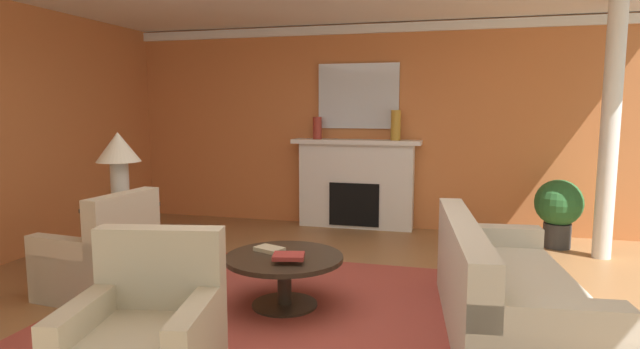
{
  "coord_description": "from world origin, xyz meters",
  "views": [
    {
      "loc": [
        1.33,
        -4.08,
        1.7
      ],
      "look_at": [
        -0.05,
        1.13,
        1.0
      ],
      "focal_mm": 29.29,
      "sensor_mm": 36.0,
      "label": 1
    }
  ],
  "objects_px": {
    "fireplace": "(356,186)",
    "side_table": "(122,234)",
    "vase_mantel_right": "(396,125)",
    "potted_plant": "(558,208)",
    "mantel_mirror": "(358,96)",
    "table_lamp": "(118,154)",
    "vase_mantel_left": "(317,128)",
    "sofa": "(503,296)",
    "coffee_table": "(284,269)",
    "armchair_near_window": "(101,262)",
    "armchair_facing_fireplace": "(146,345)"
  },
  "relations": [
    {
      "from": "sofa",
      "to": "side_table",
      "type": "height_order",
      "value": "sofa"
    },
    {
      "from": "vase_mantel_left",
      "to": "side_table",
      "type": "bearing_deg",
      "value": -118.38
    },
    {
      "from": "mantel_mirror",
      "to": "armchair_near_window",
      "type": "relative_size",
      "value": 1.2
    },
    {
      "from": "sofa",
      "to": "coffee_table",
      "type": "relative_size",
      "value": 2.19
    },
    {
      "from": "vase_mantel_left",
      "to": "vase_mantel_right",
      "type": "height_order",
      "value": "vase_mantel_right"
    },
    {
      "from": "mantel_mirror",
      "to": "armchair_near_window",
      "type": "height_order",
      "value": "mantel_mirror"
    },
    {
      "from": "vase_mantel_right",
      "to": "mantel_mirror",
      "type": "bearing_deg",
      "value": 162.82
    },
    {
      "from": "vase_mantel_left",
      "to": "potted_plant",
      "type": "relative_size",
      "value": 0.37
    },
    {
      "from": "armchair_near_window",
      "to": "coffee_table",
      "type": "height_order",
      "value": "armchair_near_window"
    },
    {
      "from": "armchair_facing_fireplace",
      "to": "vase_mantel_right",
      "type": "height_order",
      "value": "vase_mantel_right"
    },
    {
      "from": "coffee_table",
      "to": "armchair_near_window",
      "type": "bearing_deg",
      "value": -175.25
    },
    {
      "from": "armchair_near_window",
      "to": "vase_mantel_left",
      "type": "bearing_deg",
      "value": 69.77
    },
    {
      "from": "side_table",
      "to": "potted_plant",
      "type": "relative_size",
      "value": 0.84
    },
    {
      "from": "sofa",
      "to": "armchair_near_window",
      "type": "height_order",
      "value": "armchair_near_window"
    },
    {
      "from": "sofa",
      "to": "armchair_facing_fireplace",
      "type": "bearing_deg",
      "value": -146.2
    },
    {
      "from": "armchair_near_window",
      "to": "vase_mantel_right",
      "type": "height_order",
      "value": "vase_mantel_right"
    },
    {
      "from": "mantel_mirror",
      "to": "vase_mantel_right",
      "type": "bearing_deg",
      "value": -17.18
    },
    {
      "from": "armchair_near_window",
      "to": "potted_plant",
      "type": "distance_m",
      "value": 5.13
    },
    {
      "from": "mantel_mirror",
      "to": "sofa",
      "type": "bearing_deg",
      "value": -62.29
    },
    {
      "from": "armchair_facing_fireplace",
      "to": "coffee_table",
      "type": "height_order",
      "value": "armchair_facing_fireplace"
    },
    {
      "from": "mantel_mirror",
      "to": "coffee_table",
      "type": "height_order",
      "value": "mantel_mirror"
    },
    {
      "from": "potted_plant",
      "to": "vase_mantel_right",
      "type": "bearing_deg",
      "value": 169.59
    },
    {
      "from": "table_lamp",
      "to": "vase_mantel_right",
      "type": "height_order",
      "value": "vase_mantel_right"
    },
    {
      "from": "fireplace",
      "to": "side_table",
      "type": "height_order",
      "value": "fireplace"
    },
    {
      "from": "side_table",
      "to": "mantel_mirror",
      "type": "bearing_deg",
      "value": 54.7
    },
    {
      "from": "fireplace",
      "to": "potted_plant",
      "type": "bearing_deg",
      "value": -9.3
    },
    {
      "from": "armchair_facing_fireplace",
      "to": "side_table",
      "type": "relative_size",
      "value": 1.36
    },
    {
      "from": "armchair_facing_fireplace",
      "to": "coffee_table",
      "type": "xyz_separation_m",
      "value": [
        0.35,
        1.51,
        0.03
      ]
    },
    {
      "from": "mantel_mirror",
      "to": "side_table",
      "type": "height_order",
      "value": "mantel_mirror"
    },
    {
      "from": "armchair_facing_fireplace",
      "to": "potted_plant",
      "type": "bearing_deg",
      "value": 54.91
    },
    {
      "from": "mantel_mirror",
      "to": "table_lamp",
      "type": "xyz_separation_m",
      "value": [
        -1.93,
        -2.73,
        -0.63
      ]
    },
    {
      "from": "sofa",
      "to": "potted_plant",
      "type": "relative_size",
      "value": 2.63
    },
    {
      "from": "vase_mantel_left",
      "to": "potted_plant",
      "type": "distance_m",
      "value": 3.27
    },
    {
      "from": "armchair_near_window",
      "to": "fireplace",
      "type": "bearing_deg",
      "value": 61.94
    },
    {
      "from": "fireplace",
      "to": "armchair_facing_fireplace",
      "type": "bearing_deg",
      "value": -94.48
    },
    {
      "from": "vase_mantel_right",
      "to": "potted_plant",
      "type": "relative_size",
      "value": 0.49
    },
    {
      "from": "coffee_table",
      "to": "table_lamp",
      "type": "relative_size",
      "value": 1.33
    },
    {
      "from": "armchair_near_window",
      "to": "side_table",
      "type": "height_order",
      "value": "armchair_near_window"
    },
    {
      "from": "sofa",
      "to": "fireplace",
      "type": "bearing_deg",
      "value": 118.59
    },
    {
      "from": "fireplace",
      "to": "vase_mantel_right",
      "type": "relative_size",
      "value": 4.4
    },
    {
      "from": "fireplace",
      "to": "sofa",
      "type": "distance_m",
      "value": 3.65
    },
    {
      "from": "vase_mantel_right",
      "to": "potted_plant",
      "type": "bearing_deg",
      "value": -10.41
    },
    {
      "from": "armchair_near_window",
      "to": "mantel_mirror",
      "type": "bearing_deg",
      "value": 62.8
    },
    {
      "from": "mantel_mirror",
      "to": "sofa",
      "type": "height_order",
      "value": "mantel_mirror"
    },
    {
      "from": "sofa",
      "to": "vase_mantel_right",
      "type": "bearing_deg",
      "value": 110.73
    },
    {
      "from": "mantel_mirror",
      "to": "table_lamp",
      "type": "height_order",
      "value": "mantel_mirror"
    },
    {
      "from": "fireplace",
      "to": "mantel_mirror",
      "type": "xyz_separation_m",
      "value": [
        0.0,
        0.12,
        1.26
      ]
    },
    {
      "from": "vase_mantel_right",
      "to": "armchair_facing_fireplace",
      "type": "bearing_deg",
      "value": -101.32
    },
    {
      "from": "table_lamp",
      "to": "potted_plant",
      "type": "relative_size",
      "value": 0.9
    },
    {
      "from": "coffee_table",
      "to": "vase_mantel_right",
      "type": "bearing_deg",
      "value": 79.46
    }
  ]
}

